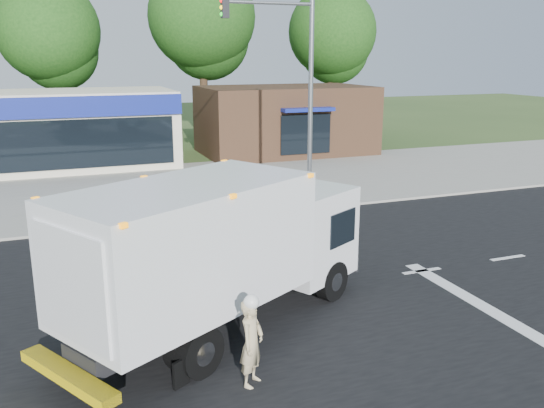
# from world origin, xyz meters

# --- Properties ---
(ground) EXTENTS (120.00, 120.00, 0.00)m
(ground) POSITION_xyz_m (0.00, 0.00, 0.00)
(ground) COLOR #385123
(ground) RESTS_ON ground
(road_asphalt) EXTENTS (60.00, 14.00, 0.02)m
(road_asphalt) POSITION_xyz_m (0.00, 0.00, 0.00)
(road_asphalt) COLOR black
(road_asphalt) RESTS_ON ground
(sidewalk) EXTENTS (60.00, 2.40, 0.12)m
(sidewalk) POSITION_xyz_m (0.00, 8.20, 0.06)
(sidewalk) COLOR gray
(sidewalk) RESTS_ON ground
(parking_apron) EXTENTS (60.00, 9.00, 0.02)m
(parking_apron) POSITION_xyz_m (0.00, 14.00, 0.01)
(parking_apron) COLOR gray
(parking_apron) RESTS_ON ground
(lane_markings) EXTENTS (55.20, 7.00, 0.01)m
(lane_markings) POSITION_xyz_m (1.35, -1.35, 0.02)
(lane_markings) COLOR silver
(lane_markings) RESTS_ON road_asphalt
(ems_box_truck) EXTENTS (7.83, 5.85, 3.40)m
(ems_box_truck) POSITION_xyz_m (-3.19, -1.38, 1.96)
(ems_box_truck) COLOR black
(ems_box_truck) RESTS_ON ground
(emergency_worker) EXTENTS (0.70, 0.70, 1.75)m
(emergency_worker) POSITION_xyz_m (-3.22, -3.66, 0.86)
(emergency_worker) COLOR tan
(emergency_worker) RESTS_ON ground
(brown_storefront) EXTENTS (10.00, 6.70, 4.00)m
(brown_storefront) POSITION_xyz_m (7.00, 19.98, 2.00)
(brown_storefront) COLOR #382316
(brown_storefront) RESTS_ON ground
(traffic_signal_pole) EXTENTS (3.51, 0.25, 8.00)m
(traffic_signal_pole) POSITION_xyz_m (2.35, 7.60, 4.92)
(traffic_signal_pole) COLOR gray
(traffic_signal_pole) RESTS_ON ground
(background_trees) EXTENTS (36.77, 7.39, 12.10)m
(background_trees) POSITION_xyz_m (-0.85, 28.16, 7.38)
(background_trees) COLOR #332114
(background_trees) RESTS_ON ground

